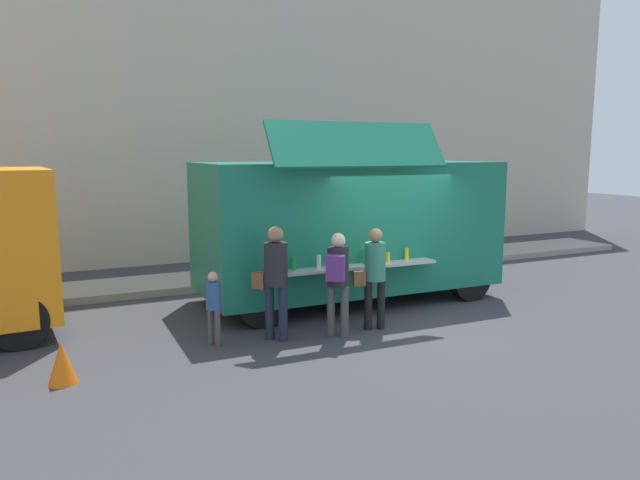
{
  "coord_description": "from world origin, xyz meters",
  "views": [
    {
      "loc": [
        -5.68,
        -8.2,
        2.91
      ],
      "look_at": [
        -1.05,
        1.44,
        1.3
      ],
      "focal_mm": 32.9,
      "sensor_mm": 36.0,
      "label": 1
    }
  ],
  "objects_px": {
    "traffic_cone_orange": "(62,363)",
    "customer_front_ordering": "(374,270)",
    "trash_bin": "(455,246)",
    "child_near_queue": "(214,301)",
    "customer_mid_with_backpack": "(338,274)",
    "food_truck_main": "(349,225)",
    "customer_rear_waiting": "(275,273)"
  },
  "relations": [
    {
      "from": "food_truck_main",
      "to": "trash_bin",
      "type": "relative_size",
      "value": 6.72
    },
    {
      "from": "customer_rear_waiting",
      "to": "child_near_queue",
      "type": "xyz_separation_m",
      "value": [
        -0.92,
        0.19,
        -0.38
      ]
    },
    {
      "from": "customer_mid_with_backpack",
      "to": "customer_rear_waiting",
      "type": "bearing_deg",
      "value": 110.73
    },
    {
      "from": "customer_front_ordering",
      "to": "child_near_queue",
      "type": "xyz_separation_m",
      "value": [
        -2.59,
        0.37,
        -0.32
      ]
    },
    {
      "from": "traffic_cone_orange",
      "to": "food_truck_main",
      "type": "bearing_deg",
      "value": 22.75
    },
    {
      "from": "trash_bin",
      "to": "traffic_cone_orange",
      "type": "bearing_deg",
      "value": -155.09
    },
    {
      "from": "traffic_cone_orange",
      "to": "customer_mid_with_backpack",
      "type": "distance_m",
      "value": 4.1
    },
    {
      "from": "customer_front_ordering",
      "to": "child_near_queue",
      "type": "height_order",
      "value": "customer_front_ordering"
    },
    {
      "from": "trash_bin",
      "to": "child_near_queue",
      "type": "xyz_separation_m",
      "value": [
        -7.64,
        -3.89,
        0.25
      ]
    },
    {
      "from": "child_near_queue",
      "to": "traffic_cone_orange",
      "type": "bearing_deg",
      "value": 170.42
    },
    {
      "from": "food_truck_main",
      "to": "traffic_cone_orange",
      "type": "relative_size",
      "value": 10.49
    },
    {
      "from": "trash_bin",
      "to": "customer_front_ordering",
      "type": "bearing_deg",
      "value": -139.88
    },
    {
      "from": "customer_rear_waiting",
      "to": "food_truck_main",
      "type": "bearing_deg",
      "value": -1.99
    },
    {
      "from": "food_truck_main",
      "to": "child_near_queue",
      "type": "relative_size",
      "value": 5.09
    },
    {
      "from": "customer_mid_with_backpack",
      "to": "child_near_queue",
      "type": "xyz_separation_m",
      "value": [
        -1.87,
        0.45,
        -0.34
      ]
    },
    {
      "from": "trash_bin",
      "to": "food_truck_main",
      "type": "bearing_deg",
      "value": -152.62
    },
    {
      "from": "customer_rear_waiting",
      "to": "customer_front_ordering",
      "type": "bearing_deg",
      "value": -46.08
    },
    {
      "from": "traffic_cone_orange",
      "to": "customer_rear_waiting",
      "type": "distance_m",
      "value": 3.21
    },
    {
      "from": "traffic_cone_orange",
      "to": "child_near_queue",
      "type": "height_order",
      "value": "child_near_queue"
    },
    {
      "from": "food_truck_main",
      "to": "trash_bin",
      "type": "xyz_separation_m",
      "value": [
        4.48,
        2.32,
        -1.06
      ]
    },
    {
      "from": "customer_front_ordering",
      "to": "customer_mid_with_backpack",
      "type": "xyz_separation_m",
      "value": [
        -0.72,
        -0.09,
        0.02
      ]
    },
    {
      "from": "customer_front_ordering",
      "to": "child_near_queue",
      "type": "bearing_deg",
      "value": 95.38
    },
    {
      "from": "trash_bin",
      "to": "child_near_queue",
      "type": "bearing_deg",
      "value": -153.04
    },
    {
      "from": "traffic_cone_orange",
      "to": "customer_front_ordering",
      "type": "xyz_separation_m",
      "value": [
        4.74,
        0.3,
        0.72
      ]
    },
    {
      "from": "child_near_queue",
      "to": "customer_front_ordering",
      "type": "bearing_deg",
      "value": -34.7
    },
    {
      "from": "food_truck_main",
      "to": "customer_front_ordering",
      "type": "height_order",
      "value": "food_truck_main"
    },
    {
      "from": "customer_mid_with_backpack",
      "to": "customer_rear_waiting",
      "type": "relative_size",
      "value": 0.93
    },
    {
      "from": "food_truck_main",
      "to": "customer_front_ordering",
      "type": "xyz_separation_m",
      "value": [
        -0.57,
        -1.93,
        -0.49
      ]
    },
    {
      "from": "food_truck_main",
      "to": "customer_mid_with_backpack",
      "type": "relative_size",
      "value": 3.48
    },
    {
      "from": "child_near_queue",
      "to": "trash_bin",
      "type": "bearing_deg",
      "value": 0.28
    },
    {
      "from": "customer_front_ordering",
      "to": "trash_bin",
      "type": "bearing_deg",
      "value": -36.47
    },
    {
      "from": "trash_bin",
      "to": "child_near_queue",
      "type": "distance_m",
      "value": 8.57
    }
  ]
}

